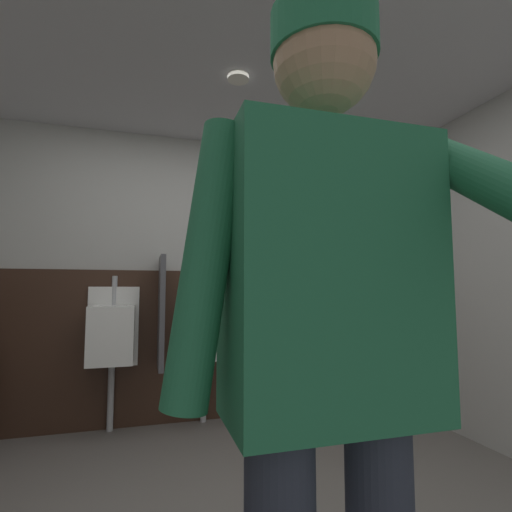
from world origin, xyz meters
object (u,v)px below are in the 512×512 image
at_px(urinal_middle, 206,331).
at_px(urinal_left, 112,334).
at_px(person, 330,335).
at_px(soap_dispenser, 235,252).

bearing_deg(urinal_middle, urinal_left, 180.00).
height_order(urinal_middle, person, person).
bearing_deg(urinal_middle, soap_dispenser, 23.20).
relative_size(urinal_middle, person, 0.71).
height_order(person, soap_dispenser, person).
relative_size(urinal_middle, soap_dispenser, 6.89).
height_order(urinal_middle, soap_dispenser, soap_dispenser).
relative_size(person, soap_dispenser, 9.68).
xyz_separation_m(urinal_middle, person, (-0.14, -2.53, 0.26)).
height_order(urinal_left, urinal_middle, same).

